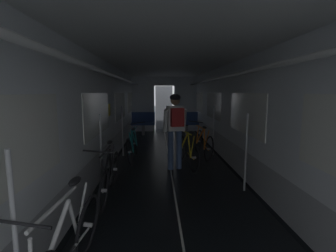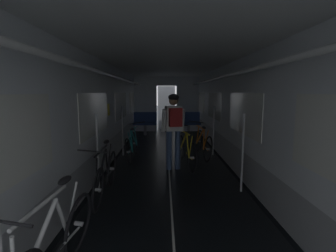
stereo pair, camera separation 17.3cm
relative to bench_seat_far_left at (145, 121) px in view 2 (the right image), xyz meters
name	(u,v)px [view 2 (the right image)]	position (x,y,z in m)	size (l,w,h in m)	color
train_car_shell	(169,95)	(0.90, -4.47, 1.13)	(3.14, 12.34, 2.57)	black
bench_seat_far_left	(145,121)	(0.00, 0.00, 0.00)	(0.98, 0.51, 0.95)	gray
bench_seat_far_right	(188,121)	(1.80, 0.00, 0.00)	(0.98, 0.51, 0.95)	gray
bicycle_orange	(203,143)	(1.85, -3.57, -0.19)	(0.50, 1.70, 0.96)	black
bicycle_black	(105,175)	(-0.20, -6.17, -0.19)	(0.44, 1.69, 0.95)	black
bicycle_white	(55,248)	(-0.19, -8.14, -0.19)	(0.45, 1.69, 0.95)	black
bicycle_teal	(132,145)	(-0.06, -3.82, -0.19)	(0.44, 1.69, 0.96)	black
person_cyclist_aisle	(174,123)	(1.01, -4.67, 0.50)	(0.56, 0.44, 1.73)	#384C75
bicycle_yellow_in_aisle	(186,150)	(1.31, -4.41, -0.18)	(0.54, 1.67, 0.94)	black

